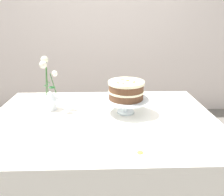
{
  "coord_description": "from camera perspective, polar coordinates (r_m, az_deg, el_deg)",
  "views": [
    {
      "loc": [
        0.02,
        -1.25,
        1.31
      ],
      "look_at": [
        0.06,
        0.02,
        0.86
      ],
      "focal_mm": 35.45,
      "sensor_mm": 36.0,
      "label": 1
    }
  ],
  "objects": [
    {
      "name": "loose_petal_0",
      "position": [
        1.04,
        7.25,
        -13.75
      ],
      "size": [
        0.04,
        0.04,
        0.01
      ],
      "primitive_type": "ellipsoid",
      "rotation": [
        0.0,
        0.0,
        3.85
      ],
      "color": "yellow",
      "rests_on": "dining_table"
    },
    {
      "name": "back_wall",
      "position": [
        3.15,
        -2.36,
        21.31
      ],
      "size": [
        7.0,
        0.08,
        2.8
      ],
      "primitive_type": "cube",
      "color": "silver",
      "rests_on": "ground"
    },
    {
      "name": "linen_napkin",
      "position": [
        1.43,
        3.53,
        -3.85
      ],
      "size": [
        0.38,
        0.38,
        0.0
      ],
      "primitive_type": "cube",
      "rotation": [
        0.0,
        0.0,
        -0.22
      ],
      "color": "white",
      "rests_on": "dining_table"
    },
    {
      "name": "dining_table",
      "position": [
        1.39,
        -2.43,
        -8.87
      ],
      "size": [
        1.4,
        1.0,
        0.74
      ],
      "color": "white",
      "rests_on": "ground"
    },
    {
      "name": "cake_stand",
      "position": [
        1.4,
        3.6,
        -0.79
      ],
      "size": [
        0.29,
        0.29,
        0.1
      ],
      "color": "silver",
      "rests_on": "linen_napkin"
    },
    {
      "name": "layer_cake",
      "position": [
        1.38,
        3.67,
        2.11
      ],
      "size": [
        0.23,
        0.23,
        0.12
      ],
      "color": "brown",
      "rests_on": "cake_stand"
    },
    {
      "name": "flower_vase",
      "position": [
        1.5,
        -15.78,
        1.59
      ],
      "size": [
        0.11,
        0.11,
        0.35
      ],
      "color": "silver",
      "rests_on": "dining_table"
    }
  ]
}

